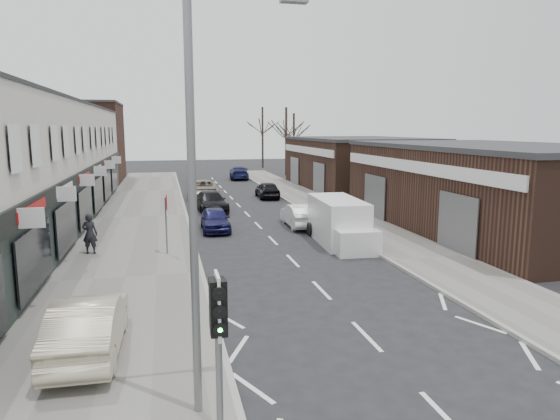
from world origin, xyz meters
TOP-DOWN VIEW (x-y plane):
  - ground at (0.00, 0.00)m, footprint 160.00×160.00m
  - pavement_left at (-6.75, 22.00)m, footprint 5.50×64.00m
  - pavement_right at (5.75, 22.00)m, footprint 3.50×64.00m
  - shop_terrace_left at (-13.50, 19.50)m, footprint 8.00×41.00m
  - brick_block_far at (-13.50, 45.00)m, footprint 8.00×10.00m
  - right_unit_near at (12.50, 14.00)m, footprint 10.00×18.00m
  - right_unit_far at (12.50, 34.00)m, footprint 10.00×16.00m
  - tree_far_a at (9.00, 48.00)m, footprint 3.60×3.60m
  - tree_far_b at (11.50, 54.00)m, footprint 3.60×3.60m
  - tree_far_c at (8.50, 60.00)m, footprint 3.60×3.60m
  - traffic_light at (-4.40, -2.02)m, footprint 0.28×0.60m
  - street_lamp at (-4.53, -0.80)m, footprint 2.23×0.22m
  - warning_sign at (-5.16, 12.00)m, footprint 0.12×0.80m
  - white_van at (3.03, 12.72)m, footprint 2.24×5.69m
  - sedan_on_pavement at (-7.13, 2.36)m, footprint 1.59×4.37m
  - pedestrian at (-8.48, 12.76)m, footprint 0.74×0.57m
  - parked_car_left_a at (-2.57, 17.10)m, footprint 1.58×3.77m
  - parked_car_left_b at (-2.20, 23.67)m, footprint 2.21×4.68m
  - parked_car_left_c at (-2.20, 30.55)m, footprint 2.63×5.22m
  - parked_car_right_a at (2.23, 17.16)m, footprint 1.49×4.04m
  - parked_car_right_b at (2.84, 29.16)m, footprint 1.70×3.99m
  - parked_car_right_c at (2.80, 44.60)m, footprint 2.46×5.07m

SIDE VIEW (x-z plane):
  - ground at x=0.00m, z-range 0.00..0.00m
  - tree_far_a at x=9.00m, z-range -4.00..4.00m
  - tree_far_b at x=11.50m, z-range -3.75..3.75m
  - tree_far_c at x=8.50m, z-range -4.25..4.25m
  - pavement_left at x=-6.75m, z-range 0.00..0.12m
  - pavement_right at x=5.75m, z-range 0.00..0.12m
  - parked_car_left_a at x=-2.57m, z-range 0.00..1.27m
  - parked_car_left_b at x=-2.20m, z-range 0.00..1.32m
  - parked_car_right_a at x=2.23m, z-range 0.00..1.32m
  - parked_car_right_b at x=2.84m, z-range 0.00..1.35m
  - parked_car_left_c at x=-2.20m, z-range 0.00..1.42m
  - parked_car_right_c at x=2.80m, z-range 0.00..1.42m
  - sedan_on_pavement at x=-7.13m, z-range 0.12..1.55m
  - pedestrian at x=-8.48m, z-range 0.12..1.92m
  - white_van at x=3.03m, z-range -0.06..2.12m
  - warning_sign at x=-5.16m, z-range 0.85..3.55m
  - right_unit_near at x=12.50m, z-range 0.00..4.50m
  - right_unit_far at x=12.50m, z-range 0.00..4.50m
  - traffic_light at x=-4.40m, z-range 0.86..3.96m
  - shop_terrace_left at x=-13.50m, z-range 0.00..7.10m
  - brick_block_far at x=-13.50m, z-range 0.00..8.00m
  - street_lamp at x=-4.53m, z-range 0.62..8.62m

